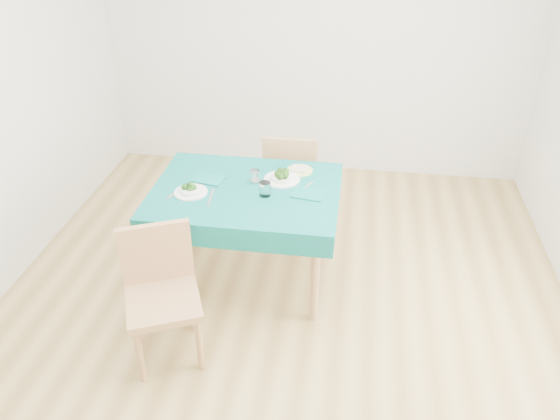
# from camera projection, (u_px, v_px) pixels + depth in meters

# --- Properties ---
(room_shell) EXTENTS (4.02, 4.52, 2.73)m
(room_shell) POSITION_uv_depth(u_px,v_px,m) (280.00, 134.00, 3.03)
(room_shell) COLOR olive
(room_shell) RESTS_ON ground
(table) EXTENTS (1.26, 0.96, 0.76)m
(table) POSITION_uv_depth(u_px,v_px,m) (247.00, 235.00, 3.90)
(table) COLOR #085A55
(table) RESTS_ON ground
(chair_near) EXTENTS (0.58, 0.60, 1.07)m
(chair_near) POSITION_uv_depth(u_px,v_px,m) (161.00, 288.00, 3.17)
(chair_near) COLOR #A67A4E
(chair_near) RESTS_ON ground
(chair_far) EXTENTS (0.44, 0.48, 1.07)m
(chair_far) POSITION_uv_depth(u_px,v_px,m) (292.00, 164.00, 4.50)
(chair_far) COLOR #A67A4E
(chair_far) RESTS_ON ground
(bowl_near) EXTENTS (0.22, 0.22, 0.07)m
(bowl_near) POSITION_uv_depth(u_px,v_px,m) (191.00, 189.00, 3.64)
(bowl_near) COLOR white
(bowl_near) RESTS_ON table
(bowl_far) EXTENTS (0.25, 0.25, 0.08)m
(bowl_far) POSITION_uv_depth(u_px,v_px,m) (282.00, 175.00, 3.79)
(bowl_far) COLOR white
(bowl_far) RESTS_ON table
(fork_near) EXTENTS (0.09, 0.18, 0.00)m
(fork_near) POSITION_uv_depth(u_px,v_px,m) (176.00, 193.00, 3.65)
(fork_near) COLOR silver
(fork_near) RESTS_ON table
(knife_near) EXTENTS (0.04, 0.23, 0.00)m
(knife_near) POSITION_uv_depth(u_px,v_px,m) (211.00, 198.00, 3.60)
(knife_near) COLOR silver
(knife_near) RESTS_ON table
(fork_far) EXTENTS (0.08, 0.19, 0.00)m
(fork_far) POSITION_uv_depth(u_px,v_px,m) (255.00, 176.00, 3.85)
(fork_far) COLOR silver
(fork_far) RESTS_ON table
(knife_far) EXTENTS (0.11, 0.20, 0.00)m
(knife_far) POSITION_uv_depth(u_px,v_px,m) (304.00, 188.00, 3.71)
(knife_far) COLOR silver
(knife_far) RESTS_ON table
(napkin_near) EXTENTS (0.24, 0.19, 0.01)m
(napkin_near) POSITION_uv_depth(u_px,v_px,m) (208.00, 179.00, 3.81)
(napkin_near) COLOR #0B645E
(napkin_near) RESTS_ON table
(napkin_far) EXTENTS (0.23, 0.17, 0.01)m
(napkin_far) POSITION_uv_depth(u_px,v_px,m) (308.00, 194.00, 3.63)
(napkin_far) COLOR #0B645E
(napkin_far) RESTS_ON table
(tumbler_center) EXTENTS (0.07, 0.07, 0.09)m
(tumbler_center) POSITION_uv_depth(u_px,v_px,m) (255.00, 177.00, 3.75)
(tumbler_center) COLOR white
(tumbler_center) RESTS_ON table
(tumbler_side) EXTENTS (0.08, 0.08, 0.10)m
(tumbler_side) POSITION_uv_depth(u_px,v_px,m) (265.00, 189.00, 3.60)
(tumbler_side) COLOR white
(tumbler_side) RESTS_ON table
(side_plate) EXTENTS (0.19, 0.19, 0.01)m
(side_plate) POSITION_uv_depth(u_px,v_px,m) (300.00, 170.00, 3.92)
(side_plate) COLOR #C5D668
(side_plate) RESTS_ON table
(bread_slice) EXTENTS (0.12, 0.12, 0.02)m
(bread_slice) POSITION_uv_depth(u_px,v_px,m) (300.00, 169.00, 3.91)
(bread_slice) COLOR beige
(bread_slice) RESTS_ON side_plate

